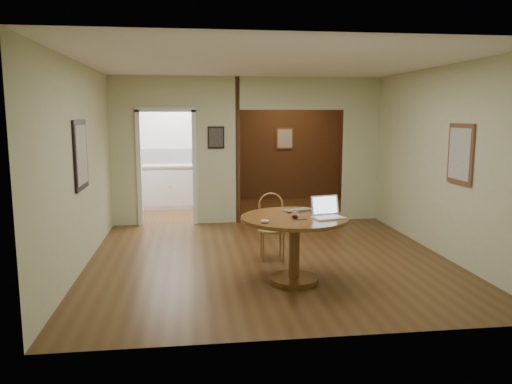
{
  "coord_description": "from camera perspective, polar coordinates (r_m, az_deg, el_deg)",
  "views": [
    {
      "loc": [
        -1.06,
        -6.68,
        2.02
      ],
      "look_at": [
        -0.21,
        -0.2,
        1.0
      ],
      "focal_mm": 35.0,
      "sensor_mm": 36.0,
      "label": 1
    }
  ],
  "objects": [
    {
      "name": "grocery_bag",
      "position": [
        10.93,
        -5.84,
        4.08
      ],
      "size": [
        0.4,
        0.36,
        0.34
      ],
      "primitive_type": "ellipsoid",
      "rotation": [
        0.0,
        0.0,
        0.22
      ],
      "color": "#C8B193",
      "rests_on": "kitchen_cabinet"
    },
    {
      "name": "closed_laptop",
      "position": [
        6.28,
        5.05,
        -2.16
      ],
      "size": [
        0.42,
        0.35,
        0.03
      ],
      "primitive_type": "imported",
      "rotation": [
        0.0,
        0.0,
        0.38
      ],
      "color": "silver",
      "rests_on": "dining_table"
    },
    {
      "name": "pen",
      "position": [
        5.82,
        5.21,
        -3.16
      ],
      "size": [
        0.13,
        0.02,
        0.01
      ],
      "primitive_type": "cylinder",
      "rotation": [
        0.0,
        1.57,
        0.13
      ],
      "color": "#0C1355",
      "rests_on": "dining_table"
    },
    {
      "name": "mouse",
      "position": [
        5.62,
        1.0,
        -3.36
      ],
      "size": [
        0.11,
        0.06,
        0.04
      ],
      "primitive_type": "ellipsoid",
      "rotation": [
        0.0,
        0.0,
        -0.04
      ],
      "color": "silver",
      "rests_on": "dining_table"
    },
    {
      "name": "room_shell",
      "position": [
        9.83,
        -3.99,
        4.59
      ],
      "size": [
        5.2,
        7.5,
        5.0
      ],
      "color": "white",
      "rests_on": "ground"
    },
    {
      "name": "floor",
      "position": [
        7.06,
        1.52,
        -7.74
      ],
      "size": [
        5.0,
        5.0,
        0.0
      ],
      "primitive_type": "plane",
      "color": "#4B2D15",
      "rests_on": "ground"
    },
    {
      "name": "dining_table",
      "position": [
        6.04,
        4.42,
        -4.76
      ],
      "size": [
        1.29,
        1.29,
        0.81
      ],
      "rotation": [
        0.0,
        0.0,
        0.35
      ],
      "color": "brown",
      "rests_on": "ground"
    },
    {
      "name": "open_laptop",
      "position": [
        5.99,
        8.08,
        -2.25
      ],
      "size": [
        0.4,
        0.38,
        0.25
      ],
      "rotation": [
        0.0,
        0.0,
        0.22
      ],
      "color": "silver",
      "rests_on": "dining_table"
    },
    {
      "name": "kitchen_cabinet",
      "position": [
        11.0,
        -8.89,
        0.69
      ],
      "size": [
        2.06,
        0.6,
        0.94
      ],
      "color": "white",
      "rests_on": "ground"
    },
    {
      "name": "wine_glass",
      "position": [
        5.87,
        4.5,
        -2.57
      ],
      "size": [
        0.09,
        0.09,
        0.1
      ],
      "primitive_type": null,
      "color": "white",
      "rests_on": "dining_table"
    },
    {
      "name": "chair",
      "position": [
        7.01,
        1.79,
        -3.51
      ],
      "size": [
        0.4,
        0.4,
        0.93
      ],
      "rotation": [
        0.0,
        0.0,
        -0.02
      ],
      "color": "#A37539",
      "rests_on": "ground"
    }
  ]
}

